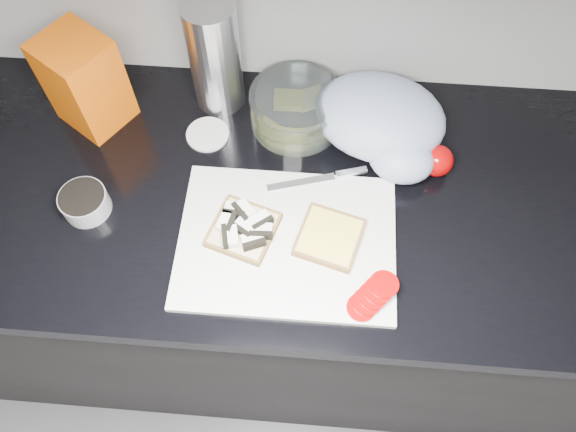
% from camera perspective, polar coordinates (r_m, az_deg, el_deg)
% --- Properties ---
extents(base_cabinet, '(3.50, 0.60, 0.86)m').
position_cam_1_polar(base_cabinet, '(1.53, -2.28, -6.39)').
color(base_cabinet, black).
rests_on(base_cabinet, ground).
extents(countertop, '(3.50, 0.64, 0.04)m').
position_cam_1_polar(countertop, '(1.12, -3.08, 2.44)').
color(countertop, black).
rests_on(countertop, base_cabinet).
extents(cutting_board, '(0.40, 0.30, 0.01)m').
position_cam_1_polar(cutting_board, '(1.04, -0.13, -2.62)').
color(cutting_board, silver).
rests_on(cutting_board, countertop).
extents(bread_left, '(0.15, 0.15, 0.04)m').
position_cam_1_polar(bread_left, '(1.04, -4.52, -1.24)').
color(bread_left, beige).
rests_on(bread_left, cutting_board).
extents(bread_right, '(0.14, 0.14, 0.02)m').
position_cam_1_polar(bread_right, '(1.03, 4.23, -2.17)').
color(bread_right, beige).
rests_on(bread_right, cutting_board).
extents(tomato_slices, '(0.10, 0.11, 0.02)m').
position_cam_1_polar(tomato_slices, '(0.99, 8.59, -8.03)').
color(tomato_slices, '#9D0303').
rests_on(tomato_slices, cutting_board).
extents(knife, '(0.20, 0.07, 0.01)m').
position_cam_1_polar(knife, '(1.10, 4.29, 4.02)').
color(knife, silver).
rests_on(knife, cutting_board).
extents(seed_tub, '(0.09, 0.09, 0.05)m').
position_cam_1_polar(seed_tub, '(1.13, -19.97, 1.37)').
color(seed_tub, gray).
rests_on(seed_tub, countertop).
extents(tub_lid, '(0.12, 0.12, 0.01)m').
position_cam_1_polar(tub_lid, '(1.19, -8.16, 8.20)').
color(tub_lid, silver).
rests_on(tub_lid, countertop).
extents(glass_bowl, '(0.19, 0.19, 0.08)m').
position_cam_1_polar(glass_bowl, '(1.17, 0.83, 10.89)').
color(glass_bowl, silver).
rests_on(glass_bowl, countertop).
extents(bread_bag, '(0.17, 0.17, 0.20)m').
position_cam_1_polar(bread_bag, '(1.20, -19.95, 12.69)').
color(bread_bag, '#D94B03').
rests_on(bread_bag, countertop).
extents(steel_canister, '(0.10, 0.10, 0.25)m').
position_cam_1_polar(steel_canister, '(1.16, -7.46, 15.83)').
color(steel_canister, '#BAB9BE').
rests_on(steel_canister, countertop).
extents(grocery_bag, '(0.31, 0.29, 0.12)m').
position_cam_1_polar(grocery_bag, '(1.14, 9.58, 9.36)').
color(grocery_bag, '#95A0B7').
rests_on(grocery_bag, countertop).
extents(whole_tomatoes, '(0.13, 0.08, 0.06)m').
position_cam_1_polar(whole_tomatoes, '(1.14, 13.32, 6.02)').
color(whole_tomatoes, '#9D0303').
rests_on(whole_tomatoes, countertop).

